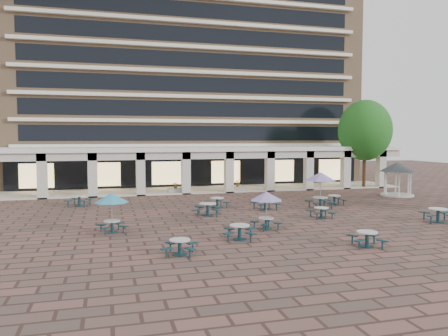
{
  "coord_description": "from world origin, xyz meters",
  "views": [
    {
      "loc": [
        -9.21,
        -28.22,
        5.34
      ],
      "look_at": [
        -0.88,
        3.0,
        3.08
      ],
      "focal_mm": 35.0,
      "sensor_mm": 36.0,
      "label": 1
    }
  ],
  "objects_px": {
    "gazebo": "(398,171)",
    "planter_right": "(238,186)",
    "picnic_table_0": "(180,246)",
    "picnic_table_1": "(240,231)",
    "picnic_table_2": "(367,238)",
    "planter_left": "(176,189)"
  },
  "relations": [
    {
      "from": "picnic_table_1",
      "to": "gazebo",
      "type": "distance_m",
      "value": 23.02
    },
    {
      "from": "picnic_table_2",
      "to": "gazebo",
      "type": "xyz_separation_m",
      "value": [
        13.44,
        15.83,
        1.86
      ]
    },
    {
      "from": "picnic_table_2",
      "to": "planter_left",
      "type": "distance_m",
      "value": 23.38
    },
    {
      "from": "picnic_table_0",
      "to": "gazebo",
      "type": "xyz_separation_m",
      "value": [
        22.53,
        14.94,
        1.88
      ]
    },
    {
      "from": "picnic_table_0",
      "to": "picnic_table_2",
      "type": "distance_m",
      "value": 9.13
    },
    {
      "from": "planter_right",
      "to": "picnic_table_1",
      "type": "bearing_deg",
      "value": -106.49
    },
    {
      "from": "planter_right",
      "to": "picnic_table_2",
      "type": "bearing_deg",
      "value": -90.52
    },
    {
      "from": "gazebo",
      "to": "planter_left",
      "type": "xyz_separation_m",
      "value": [
        -19.41,
        6.78,
        -1.86
      ]
    },
    {
      "from": "picnic_table_0",
      "to": "planter_right",
      "type": "distance_m",
      "value": 23.62
    },
    {
      "from": "picnic_table_0",
      "to": "planter_left",
      "type": "height_order",
      "value": "planter_left"
    },
    {
      "from": "picnic_table_2",
      "to": "planter_right",
      "type": "bearing_deg",
      "value": 103.79
    },
    {
      "from": "picnic_table_0",
      "to": "picnic_table_1",
      "type": "relative_size",
      "value": 0.9
    },
    {
      "from": "picnic_table_1",
      "to": "picnic_table_2",
      "type": "xyz_separation_m",
      "value": [
        5.6,
        -3.01,
        -0.02
      ]
    },
    {
      "from": "gazebo",
      "to": "planter_left",
      "type": "bearing_deg",
      "value": 160.75
    },
    {
      "from": "gazebo",
      "to": "planter_right",
      "type": "xyz_separation_m",
      "value": [
        -13.23,
        6.78,
        -1.81
      ]
    },
    {
      "from": "planter_right",
      "to": "gazebo",
      "type": "bearing_deg",
      "value": -27.13
    },
    {
      "from": "picnic_table_1",
      "to": "picnic_table_2",
      "type": "relative_size",
      "value": 1.07
    },
    {
      "from": "picnic_table_2",
      "to": "picnic_table_0",
      "type": "bearing_deg",
      "value": -171.27
    },
    {
      "from": "planter_right",
      "to": "planter_left",
      "type": "bearing_deg",
      "value": 180.0
    },
    {
      "from": "picnic_table_0",
      "to": "gazebo",
      "type": "distance_m",
      "value": 27.1
    },
    {
      "from": "planter_left",
      "to": "gazebo",
      "type": "bearing_deg",
      "value": -19.25
    },
    {
      "from": "picnic_table_1",
      "to": "planter_right",
      "type": "height_order",
      "value": "planter_right"
    }
  ]
}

